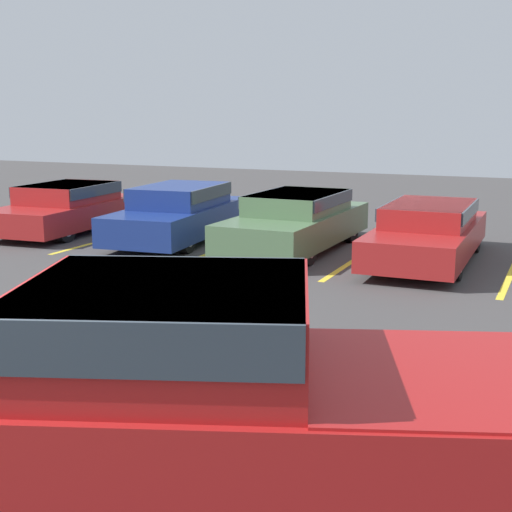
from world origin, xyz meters
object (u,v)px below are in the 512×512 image
Objects in this scene: pickup_truck at (208,403)px; parked_sedan_d at (428,230)px; parked_sedan_b at (179,211)px; parked_sedan_c at (297,219)px; parked_sedan_a at (67,206)px.

parked_sedan_d is (-0.30, 9.71, -0.24)m from pickup_truck.
parked_sedan_b is 5.63m from parked_sedan_d.
parked_sedan_d is at bearing 88.16° from parked_sedan_c.
pickup_truck is 1.22× the size of parked_sedan_c.
parked_sedan_b is (-5.93, 9.78, -0.19)m from pickup_truck.
parked_sedan_c is at bearing 86.94° from pickup_truck.
parked_sedan_a is 8.75m from parked_sedan_d.
pickup_truck is 9.72m from parked_sedan_d.
parked_sedan_b reaches higher than parked_sedan_c.
parked_sedan_d is at bearing 85.68° from parked_sedan_a.
parked_sedan_a is at bearing -94.49° from parked_sedan_b.
parked_sedan_d is at bearing 83.71° from parked_sedan_b.
parked_sedan_a is at bearing -91.01° from parked_sedan_d.
parked_sedan_c is at bearing 85.40° from parked_sedan_b.
parked_sedan_b is at bearing 86.84° from parked_sedan_a.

